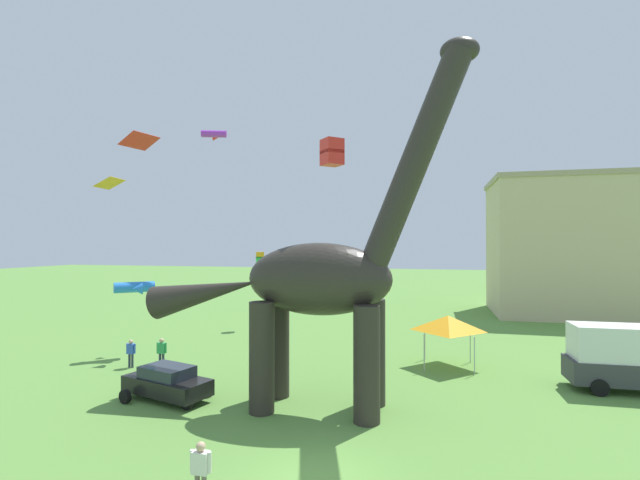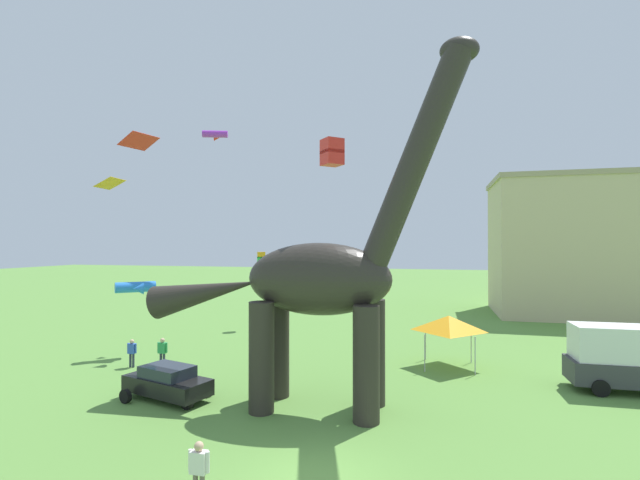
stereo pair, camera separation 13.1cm
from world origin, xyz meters
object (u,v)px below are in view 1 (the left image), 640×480
(parked_box_truck, at_px, (628,358))
(person_photographer, at_px, (285,350))
(dinosaur_sculpture, at_px, (317,279))
(kite_trailing, at_px, (135,288))
(kite_mid_right, at_px, (139,141))
(kite_far_right, at_px, (214,135))
(person_vendor_side, at_px, (162,350))
(kite_far_left, at_px, (332,152))
(kite_high_right, at_px, (110,183))
(festival_canopy_tent, at_px, (448,323))
(kite_near_high, at_px, (260,257))
(parked_sedan_left, at_px, (167,382))
(person_far_spectator, at_px, (131,351))
(person_watching_child, at_px, (201,466))

(parked_box_truck, distance_m, person_photographer, 18.14)
(dinosaur_sculpture, bearing_deg, kite_trailing, 129.63)
(kite_mid_right, distance_m, kite_far_right, 18.54)
(kite_mid_right, bearing_deg, parked_box_truck, 30.43)
(person_vendor_side, height_order, kite_far_left, kite_far_left)
(kite_high_right, bearing_deg, festival_canopy_tent, 32.65)
(kite_near_high, height_order, kite_trailing, kite_near_high)
(parked_sedan_left, height_order, kite_far_left, kite_far_left)
(person_photographer, bearing_deg, parked_box_truck, -129.75)
(person_far_spectator, height_order, kite_far_right, kite_far_right)
(kite_far_right, xyz_separation_m, kite_far_left, (10.95, -8.98, -3.65))
(parked_box_truck, bearing_deg, kite_high_right, -163.99)
(person_photographer, bearing_deg, parked_sedan_left, 123.57)
(dinosaur_sculpture, relative_size, person_far_spectator, 9.61)
(festival_canopy_tent, distance_m, kite_trailing, 19.67)
(person_watching_child, xyz_separation_m, kite_high_right, (-8.11, 6.36, 8.94))
(kite_high_right, relative_size, kite_far_right, 0.71)
(person_vendor_side, relative_size, kite_high_right, 1.28)
(person_photographer, relative_size, person_vendor_side, 0.64)
(kite_mid_right, xyz_separation_m, kite_trailing, (-8.64, 11.59, -6.38))
(person_photographer, bearing_deg, person_vendor_side, 81.80)
(kite_near_high, relative_size, kite_mid_right, 0.70)
(person_photographer, height_order, person_far_spectator, person_far_spectator)
(person_photographer, relative_size, person_watching_child, 0.65)
(person_photographer, bearing_deg, person_watching_child, 154.63)
(person_far_spectator, bearing_deg, dinosaur_sculpture, -55.06)
(person_far_spectator, relative_size, kite_far_right, 0.86)
(parked_box_truck, xyz_separation_m, person_photographer, (-18.06, 1.50, -0.97))
(kite_high_right, height_order, kite_far_right, kite_far_right)
(person_watching_child, xyz_separation_m, kite_far_left, (1.45, 10.36, 10.69))
(kite_trailing, bearing_deg, kite_far_left, -14.62)
(person_far_spectator, bearing_deg, person_vendor_side, -27.82)
(kite_far_left, bearing_deg, parked_box_truck, 13.03)
(kite_far_right, bearing_deg, parked_box_truck, -12.91)
(kite_mid_right, bearing_deg, kite_far_right, 108.96)
(festival_canopy_tent, bearing_deg, parked_box_truck, -16.88)
(person_far_spectator, height_order, kite_trailing, kite_trailing)
(kite_trailing, bearing_deg, person_vendor_side, -32.18)
(kite_trailing, bearing_deg, parked_box_truck, -0.70)
(kite_trailing, height_order, kite_far_left, kite_far_left)
(kite_near_high, xyz_separation_m, kite_trailing, (-4.13, -11.28, -1.66))
(festival_canopy_tent, bearing_deg, dinosaur_sculpture, -125.08)
(kite_near_high, height_order, kite_far_left, kite_far_left)
(festival_canopy_tent, bearing_deg, person_vendor_side, -165.16)
(parked_sedan_left, height_order, kite_near_high, kite_near_high)
(person_vendor_side, distance_m, person_watching_child, 14.88)
(person_vendor_side, bearing_deg, person_watching_child, 25.54)
(festival_canopy_tent, relative_size, kite_far_left, 2.42)
(person_watching_child, distance_m, kite_trailing, 18.90)
(festival_canopy_tent, distance_m, kite_mid_right, 19.36)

